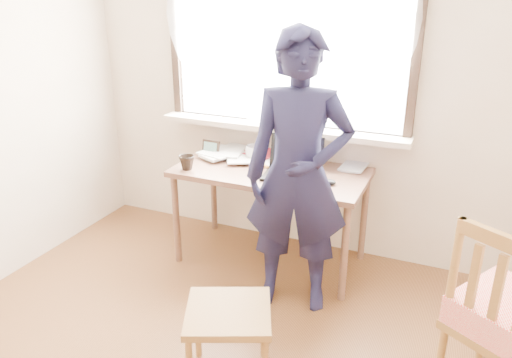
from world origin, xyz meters
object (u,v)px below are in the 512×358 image
at_px(side_chair, 511,320).
at_px(work_chair, 229,321).
at_px(person, 298,175).
at_px(mug_white, 255,153).
at_px(laptop, 294,167).
at_px(mug_dark, 187,163).
at_px(desk, 271,180).

bearing_deg(side_chair, work_chair, -165.82).
bearing_deg(person, side_chair, -36.24).
relative_size(work_chair, side_chair, 0.54).
distance_m(mug_white, work_chair, 1.47).
relative_size(laptop, mug_dark, 3.62).
height_order(desk, person, person).
distance_m(desk, side_chair, 1.73).
xyz_separation_m(laptop, mug_white, (-0.37, 0.19, -0.01)).
bearing_deg(side_chair, mug_white, 148.57).
xyz_separation_m(desk, laptop, (0.17, -0.03, 0.13)).
distance_m(mug_dark, side_chair, 2.14).
distance_m(laptop, person, 0.41).
relative_size(mug_white, mug_dark, 1.23).
xyz_separation_m(desk, mug_dark, (-0.53, -0.22, 0.12)).
height_order(laptop, work_chair, laptop).
xyz_separation_m(mug_white, mug_dark, (-0.34, -0.38, -0.00)).
relative_size(work_chair, person, 0.31).
bearing_deg(work_chair, person, 84.86).
relative_size(laptop, person, 0.23).
distance_m(mug_dark, work_chair, 1.31).
bearing_deg(work_chair, laptop, 94.16).
relative_size(desk, laptop, 3.37).
distance_m(desk, mug_white, 0.28).
bearing_deg(laptop, person, -66.87).
bearing_deg(person, mug_white, 119.65).
relative_size(desk, work_chair, 2.46).
relative_size(mug_white, work_chair, 0.25).
bearing_deg(desk, mug_dark, -157.41).
xyz_separation_m(laptop, mug_dark, (-0.71, -0.19, -0.01)).
height_order(desk, mug_dark, mug_dark).
xyz_separation_m(desk, mug_white, (-0.19, 0.16, 0.13)).
xyz_separation_m(mug_dark, work_chair, (0.79, -0.96, -0.40)).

